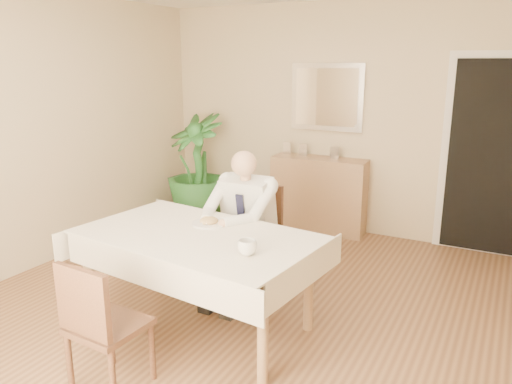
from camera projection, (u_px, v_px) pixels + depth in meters
The scene contains 17 objects.
room at pixel (233, 155), 3.54m from camera, with size 5.00×5.02×2.60m.
doorway at pixel (490, 158), 5.01m from camera, with size 0.96×0.07×2.10m.
mirror at pixel (327, 97), 5.68m from camera, with size 0.86×0.04×0.76m.
dining_table at pixel (198, 245), 3.59m from camera, with size 1.82×1.20×0.75m.
chair_far at pixel (255, 230), 4.38m from camera, with size 0.45×0.45×0.91m.
chair_near at pixel (99, 322), 2.91m from camera, with size 0.42×0.42×0.85m.
seated_man at pixel (239, 219), 4.09m from camera, with size 0.48×0.72×1.24m.
plate at pixel (209, 223), 3.76m from camera, with size 0.26×0.26×0.02m, color white.
food at pixel (209, 221), 3.76m from camera, with size 0.14×0.14×0.06m, color olive.
knife at pixel (209, 224), 3.69m from camera, with size 0.01×0.01×0.13m, color silver.
fork at pixel (200, 223), 3.73m from camera, with size 0.01×0.01×0.13m, color silver.
coffee_mug at pixel (247, 247), 3.17m from camera, with size 0.12×0.12×0.10m, color white.
sideboard at pixel (319, 195), 5.83m from camera, with size 1.09×0.37×0.87m, color #967147.
photo_frame_left at pixel (287, 148), 5.95m from camera, with size 0.10×0.02×0.14m, color silver.
photo_frame_center at pixel (303, 150), 5.85m from camera, with size 0.10×0.02×0.14m, color silver.
photo_frame_right at pixel (335, 153), 5.66m from camera, with size 0.10×0.02×0.14m, color silver.
potted_palm at pixel (196, 168), 6.13m from camera, with size 0.75×0.75×1.34m, color #1F541F.
Camera 1 is at (1.78, -3.00, 1.95)m, focal length 35.00 mm.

